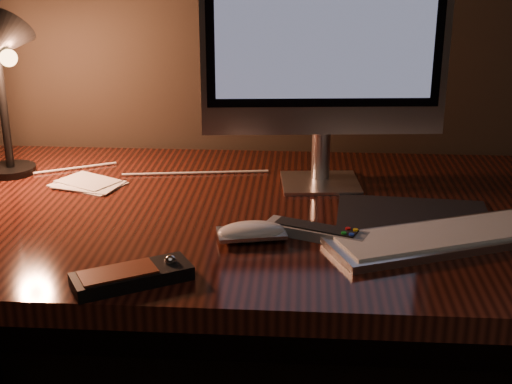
# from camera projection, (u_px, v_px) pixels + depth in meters

# --- Properties ---
(desk) EXTENTS (1.60, 0.75, 0.75)m
(desk) POSITION_uv_depth(u_px,v_px,m) (265.00, 256.00, 1.42)
(desk) COLOR #3F160E
(desk) RESTS_ON ground
(monitor) EXTENTS (0.47, 0.15, 0.49)m
(monitor) POSITION_uv_depth(u_px,v_px,m) (325.00, 39.00, 1.33)
(monitor) COLOR silver
(monitor) RESTS_ON desk
(keyboard) EXTENTS (0.47, 0.29, 0.02)m
(keyboard) POSITION_uv_depth(u_px,v_px,m) (462.00, 234.00, 1.18)
(keyboard) COLOR silver
(keyboard) RESTS_ON desk
(mousepad) EXTENTS (0.28, 0.24, 0.00)m
(mousepad) POSITION_uv_depth(u_px,v_px,m) (414.00, 219.00, 1.26)
(mousepad) COLOR black
(mousepad) RESTS_ON desk
(mouse) EXTENTS (0.12, 0.08, 0.02)m
(mouse) POSITION_uv_depth(u_px,v_px,m) (251.00, 234.00, 1.17)
(mouse) COLOR white
(mouse) RESTS_ON desk
(media_remote) EXTENTS (0.18, 0.14, 0.03)m
(media_remote) POSITION_uv_depth(u_px,v_px,m) (132.00, 276.00, 1.03)
(media_remote) COLOR black
(media_remote) RESTS_ON desk
(tv_remote) EXTENTS (0.18, 0.10, 0.02)m
(tv_remote) POSITION_uv_depth(u_px,v_px,m) (316.00, 232.00, 1.18)
(tv_remote) COLOR gray
(tv_remote) RESTS_ON desk
(papers) EXTENTS (0.16, 0.14, 0.01)m
(papers) POSITION_uv_depth(u_px,v_px,m) (88.00, 183.00, 1.43)
(papers) COLOR white
(papers) RESTS_ON desk
(desk_lamp) EXTENTS (0.16, 0.17, 0.35)m
(desk_lamp) POSITION_uv_depth(u_px,v_px,m) (3.00, 65.00, 1.39)
(desk_lamp) COLOR black
(desk_lamp) RESTS_ON desk
(cable) EXTENTS (0.61, 0.19, 0.01)m
(cable) POSITION_uv_depth(u_px,v_px,m) (116.00, 175.00, 1.49)
(cable) COLOR white
(cable) RESTS_ON desk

